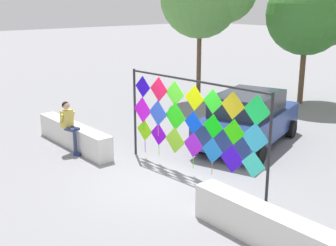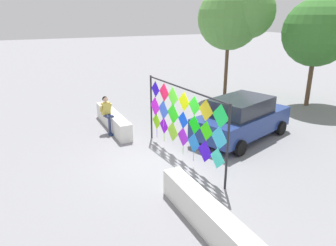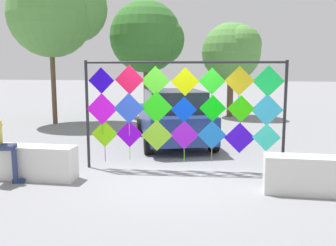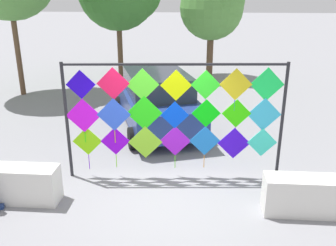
{
  "view_description": "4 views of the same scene",
  "coord_description": "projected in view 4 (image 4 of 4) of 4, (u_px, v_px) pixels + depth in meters",
  "views": [
    {
      "loc": [
        8.23,
        -6.66,
        4.51
      ],
      "look_at": [
        -0.37,
        0.47,
        1.38
      ],
      "focal_mm": 46.93,
      "sensor_mm": 36.0,
      "label": 1
    },
    {
      "loc": [
        9.17,
        -4.02,
        4.88
      ],
      "look_at": [
        -0.36,
        0.54,
        1.21
      ],
      "focal_mm": 33.87,
      "sensor_mm": 36.0,
      "label": 2
    },
    {
      "loc": [
        1.31,
        -7.76,
        2.43
      ],
      "look_at": [
        -0.03,
        0.09,
        1.23
      ],
      "focal_mm": 39.58,
      "sensor_mm": 36.0,
      "label": 3
    },
    {
      "loc": [
        0.67,
        -6.68,
        4.02
      ],
      "look_at": [
        0.11,
        0.46,
        1.4
      ],
      "focal_mm": 39.59,
      "sensor_mm": 36.0,
      "label": 4
    }
  ],
  "objects": [
    {
      "name": "kite_display_rack",
      "position": [
        174.0,
        110.0,
        7.89
      ],
      "size": [
        4.7,
        0.45,
        2.6
      ],
      "color": "#232328",
      "rests_on": "ground"
    },
    {
      "name": "tree_far_right",
      "position": [
        211.0,
        8.0,
        16.67
      ],
      "size": [
        2.87,
        2.87,
        4.6
      ],
      "color": "brown",
      "rests_on": "ground"
    },
    {
      "name": "parked_car",
      "position": [
        156.0,
        99.0,
        11.09
      ],
      "size": [
        3.19,
        4.8,
        1.72
      ],
      "color": "navy",
      "rests_on": "ground"
    },
    {
      "name": "ground",
      "position": [
        161.0,
        194.0,
        7.68
      ],
      "size": [
        120.0,
        120.0,
        0.0
      ],
      "primitive_type": "plane",
      "color": "gray"
    }
  ]
}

